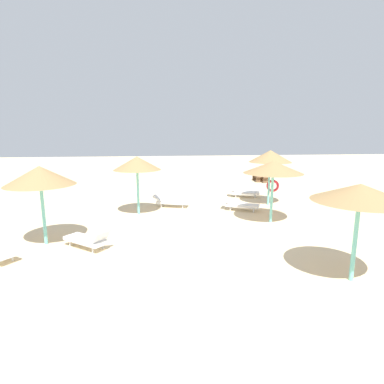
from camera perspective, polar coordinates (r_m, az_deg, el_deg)
The scene contains 13 objects.
ground_plane at distance 12.30m, azimuth 1.56°, elevation -8.21°, with size 80.00×80.00×0.00m, color beige.
parasol_0 at distance 12.12m, azimuth -26.29°, elevation 2.70°, with size 2.42×2.42×2.89m.
parasol_1 at distance 14.10m, azimuth 14.78°, elevation 4.41°, with size 2.63×2.63×2.79m.
parasol_2 at distance 15.27m, azimuth -10.11°, elevation 5.22°, with size 2.31×2.31×2.88m.
parasol_3 at distance 17.55m, azimuth 14.28°, elevation 6.29°, with size 2.35×2.35×3.06m.
parasol_4 at distance 9.25m, azimuth 28.63°, elevation -0.17°, with size 2.50×2.50×2.73m.
lounger_0 at distance 11.62m, azimuth -18.60°, elevation -8.30°, with size 1.85×1.65×0.80m.
lounger_1 at distance 16.34m, azimuth 8.82°, elevation -2.27°, with size 1.98×1.35×0.74m.
lounger_2 at distance 16.92m, azimuth -4.03°, elevation -1.72°, with size 2.01×1.17×0.65m.
lounger_3 at distance 19.67m, azimuth 9.43°, elevation -0.01°, with size 2.00×1.08×0.68m.
bench_0 at distance 26.08m, azimuth 11.82°, elevation 2.72°, with size 0.47×1.52×0.49m.
bench_1 at distance 25.87m, azimuth 12.95°, elevation 2.60°, with size 0.42×1.51×0.49m.
bench_2 at distance 26.56m, azimuth 13.33°, elevation 2.80°, with size 0.56×1.54×0.49m.
Camera 1 is at (-1.61, -11.49, 4.09)m, focal length 28.88 mm.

